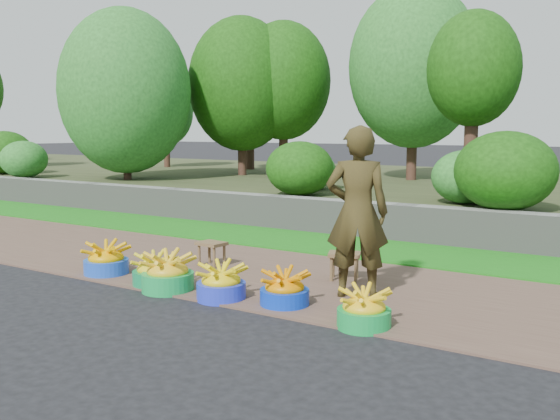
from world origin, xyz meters
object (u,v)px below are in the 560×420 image
Objects in this scene: stool_left at (212,247)px; vendor_woman at (357,212)px; basin_b at (155,272)px; basin_d at (221,284)px; stool_right at (344,258)px; basin_e at (285,290)px; basin_f at (364,310)px; basin_c at (168,274)px; basin_a at (106,261)px.

stool_left is 2.15m from vendor_woman.
basin_b is 0.91m from basin_d.
vendor_woman is at bearing 35.51° from basin_d.
stool_right is (1.58, 1.25, 0.10)m from basin_b.
basin_e is (0.64, 0.14, -0.01)m from basin_d.
basin_e is at bearing 30.66° from vendor_woman.
basin_f is 2.74m from stool_left.
basin_b is at bearing 177.46° from basin_d.
vendor_woman is (-0.46, 0.80, 0.69)m from basin_f.
basin_c is at bearing -176.83° from basin_d.
vendor_woman is (1.06, 0.76, 0.69)m from basin_d.
basin_d reaches higher than stool_left.
basin_f is 1.16m from vendor_woman.
vendor_woman reaches higher than basin_f.
basin_d is 1.46m from stool_right.
basin_a is at bearing -127.78° from stool_left.
basin_d is at bearing -2.54° from basin_b.
stool_right is (1.32, 1.33, 0.08)m from basin_c.
basin_f reaches higher than stool_right.
stool_right is at bearing 26.39° from basin_a.
basin_f is 1.59m from stool_right.
stool_left is at bearing -172.17° from stool_right.
basin_a is 1.43× the size of stool_left.
basin_c reaches higher than stool_left.
basin_a reaches higher than stool_right.
stool_right is 0.25× the size of vendor_woman.
basin_c is at bearing -0.03° from vendor_woman.
vendor_woman is (1.98, 0.72, 0.69)m from basin_b.
basin_f is at bearing -11.28° from basin_e.
basin_b is 1.33× the size of stool_left.
basin_e is at bearing 168.72° from basin_f.
basin_f is (0.89, -0.18, -0.00)m from basin_e.
stool_right is at bearing 62.80° from basin_d.
stool_left is (-0.32, 1.10, 0.07)m from basin_c.
stool_left is at bearing -33.35° from vendor_woman.
stool_left is (-2.51, 1.11, 0.10)m from basin_f.
basin_c is (1.07, -0.14, 0.01)m from basin_a.
basin_c is (0.26, -0.08, 0.02)m from basin_b.
basin_e is (2.36, 0.03, -0.01)m from basin_a.
vendor_woman is (0.40, -0.53, 0.59)m from stool_right.
basin_b is at bearing 163.26° from basin_c.
basin_b is 1.12× the size of stool_right.
basin_b is at bearing -141.58° from stool_right.
basin_d reaches higher than basin_f.
basin_d is 1.06× the size of basin_f.
basin_e is at bearing 12.13° from basin_d.
vendor_woman is at bearing -53.04° from stool_right.
basin_d is (1.72, -0.11, -0.01)m from basin_a.
basin_c is 0.32× the size of vendor_woman.
basin_b reaches higher than basin_f.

